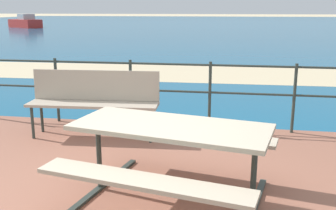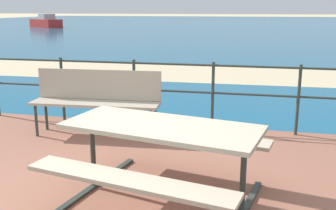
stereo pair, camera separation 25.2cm
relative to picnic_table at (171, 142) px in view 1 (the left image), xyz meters
name	(u,v)px [view 1 (the left image)]	position (x,y,z in m)	size (l,w,h in m)	color
patio_paving	(125,210)	(-0.39, -0.16, -0.61)	(6.40, 5.20, 0.06)	#935B47
sea_water	(226,25)	(-0.39, 39.84, -0.63)	(90.00, 90.00, 0.01)	#145B84
beach_strip	(200,73)	(-0.39, 7.59, -0.63)	(54.00, 2.93, 0.01)	beige
picnic_table	(171,142)	(0.00, 0.00, 0.00)	(1.98, 1.79, 0.74)	#BCAD93
park_bench	(94,96)	(-1.34, 1.75, -0.02)	(1.80, 0.51, 0.90)	tan
railing_fence	(170,86)	(-0.39, 2.31, 0.05)	(5.94, 0.04, 0.99)	#2D3833
boat_mid	(25,23)	(-18.95, 31.34, -0.17)	(4.07, 3.15, 1.26)	red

